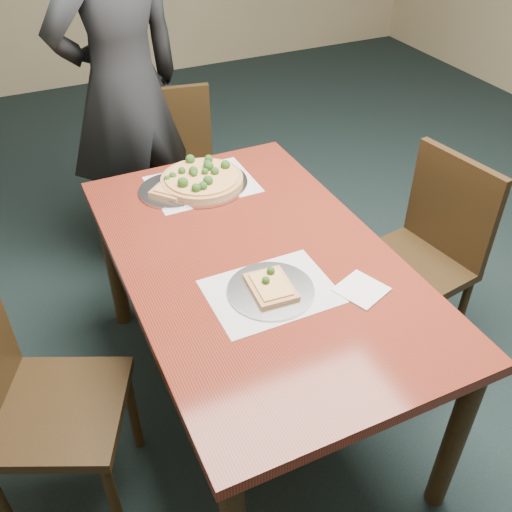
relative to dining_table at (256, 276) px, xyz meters
name	(u,v)px	position (x,y,z in m)	size (l,w,h in m)	color
ground	(361,379)	(0.45, -0.12, -0.66)	(8.00, 8.00, 0.00)	black
dining_table	(256,276)	(0.00, 0.00, 0.00)	(0.90, 1.50, 0.75)	#5A1A12
chair_far	(176,171)	(0.06, 1.09, -0.14)	(0.49, 0.49, 0.91)	black
chair_left	(28,398)	(-0.82, -0.08, -0.14)	(0.56, 0.56, 0.91)	black
chair_right	(425,249)	(0.79, 0.02, -0.14)	(0.48, 0.48, 0.91)	black
diner	(124,88)	(-0.13, 1.18, 0.29)	(0.69, 0.45, 1.90)	black
placemat_main	(202,184)	(0.00, 0.53, 0.09)	(0.42, 0.32, 0.00)	white
placemat_near	(271,291)	(-0.04, -0.19, 0.09)	(0.40, 0.30, 0.00)	white
pizza_pan	(202,179)	(0.00, 0.53, 0.12)	(0.37, 0.37, 0.07)	silver
slice_plate_near	(271,288)	(-0.04, -0.19, 0.11)	(0.28, 0.28, 0.05)	silver
slice_plate_far	(173,188)	(-0.12, 0.53, 0.10)	(0.28, 0.28, 0.06)	silver
napkin	(361,290)	(0.23, -0.31, 0.09)	(0.14, 0.14, 0.01)	white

